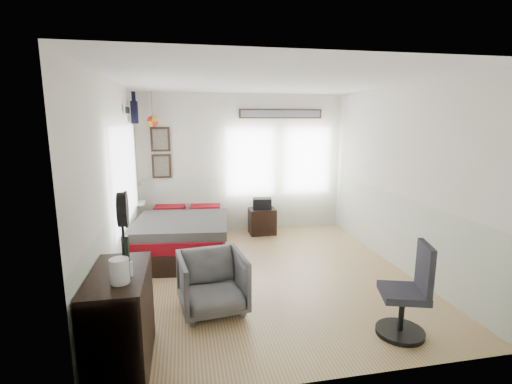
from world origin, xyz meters
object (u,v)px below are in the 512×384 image
Objects in this scene: dresser at (121,320)px; armchair at (212,283)px; bed at (183,236)px; nightstand at (262,221)px; task_chair at (408,298)px.

dresser is 1.32× the size of armchair.
armchair is (0.33, -1.99, 0.03)m from bed.
nightstand is 0.50× the size of task_chair.
armchair is 0.76× the size of task_chair.
armchair is at bearing -113.26° from nightstand.
dresser reaches higher than armchair.
nightstand is 3.79m from task_chair.
bed is 2.13× the size of dresser.
task_chair is (2.26, -2.88, 0.09)m from bed.
dresser is at bearing -94.50° from bed.
task_chair reaches higher than dresser.
dresser is (-0.55, -2.84, 0.14)m from bed.
dresser is at bearing -119.74° from nightstand.
nightstand is at bearing 59.65° from armchair.
task_chair reaches higher than nightstand.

